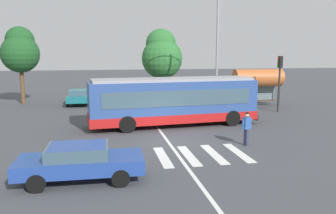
{
  "coord_description": "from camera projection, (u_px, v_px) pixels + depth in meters",
  "views": [
    {
      "loc": [
        -3.62,
        -17.08,
        4.61
      ],
      "look_at": [
        0.3,
        3.27,
        1.3
      ],
      "focal_mm": 36.02,
      "sensor_mm": 36.0,
      "label": 1
    }
  ],
  "objects": [
    {
      "name": "ground_plane",
      "position": [
        174.0,
        141.0,
        17.96
      ],
      "size": [
        160.0,
        160.0,
        0.0
      ],
      "primitive_type": "plane",
      "color": "#424449"
    },
    {
      "name": "city_transit_bus",
      "position": [
        174.0,
        101.0,
        21.53
      ],
      "size": [
        11.02,
        3.57,
        3.06
      ],
      "color": "black",
      "rests_on": "ground_plane"
    },
    {
      "name": "pedestrian_crossing_street",
      "position": [
        247.0,
        127.0,
        16.9
      ],
      "size": [
        0.56,
        0.37,
        1.72
      ],
      "color": "#333856",
      "rests_on": "ground_plane"
    },
    {
      "name": "foreground_sedan",
      "position": [
        80.0,
        161.0,
        12.19
      ],
      "size": [
        4.53,
        1.93,
        1.35
      ],
      "color": "black",
      "rests_on": "ground_plane"
    },
    {
      "name": "parked_car_teal",
      "position": [
        79.0,
        96.0,
        30.65
      ],
      "size": [
        1.91,
        4.52,
        1.35
      ],
      "color": "black",
      "rests_on": "ground_plane"
    },
    {
      "name": "parked_car_black",
      "position": [
        109.0,
        95.0,
        31.38
      ],
      "size": [
        1.99,
        4.56,
        1.35
      ],
      "color": "black",
      "rests_on": "ground_plane"
    },
    {
      "name": "parked_car_red",
      "position": [
        138.0,
        94.0,
        32.01
      ],
      "size": [
        2.02,
        4.57,
        1.35
      ],
      "color": "black",
      "rests_on": "ground_plane"
    },
    {
      "name": "parked_car_charcoal",
      "position": [
        166.0,
        94.0,
        32.34
      ],
      "size": [
        1.94,
        4.53,
        1.35
      ],
      "color": "black",
      "rests_on": "ground_plane"
    },
    {
      "name": "parked_car_white",
      "position": [
        193.0,
        94.0,
        32.49
      ],
      "size": [
        1.92,
        4.52,
        1.35
      ],
      "color": "black",
      "rests_on": "ground_plane"
    },
    {
      "name": "parked_car_silver",
      "position": [
        221.0,
        93.0,
        33.13
      ],
      "size": [
        1.93,
        4.53,
        1.35
      ],
      "color": "black",
      "rests_on": "ground_plane"
    },
    {
      "name": "traffic_light_far_corner",
      "position": [
        280.0,
        75.0,
        26.37
      ],
      "size": [
        0.33,
        0.32,
        4.4
      ],
      "color": "#28282B",
      "rests_on": "ground_plane"
    },
    {
      "name": "bus_stop_shelter",
      "position": [
        258.0,
        79.0,
        29.64
      ],
      "size": [
        4.37,
        1.54,
        3.25
      ],
      "color": "#28282B",
      "rests_on": "ground_plane"
    },
    {
      "name": "twin_arm_street_lamp",
      "position": [
        217.0,
        38.0,
        29.22
      ],
      "size": [
        5.08,
        0.32,
        9.64
      ],
      "color": "#939399",
      "rests_on": "ground_plane"
    },
    {
      "name": "background_tree_left",
      "position": [
        20.0,
        50.0,
        30.25
      ],
      "size": [
        3.38,
        3.38,
        7.01
      ],
      "color": "brown",
      "rests_on": "ground_plane"
    },
    {
      "name": "background_tree_right",
      "position": [
        162.0,
        54.0,
        37.85
      ],
      "size": [
        4.57,
        4.57,
        7.35
      ],
      "color": "brown",
      "rests_on": "ground_plane"
    },
    {
      "name": "crosswalk_painted_stripes",
      "position": [
        176.0,
        156.0,
        15.24
      ],
      "size": [
        6.45,
        3.12,
        0.01
      ],
      "color": "silver",
      "rests_on": "ground_plane"
    },
    {
      "name": "lane_center_line",
      "position": [
        161.0,
        132.0,
        19.83
      ],
      "size": [
        0.16,
        24.0,
        0.01
      ],
      "primitive_type": "cube",
      "color": "silver",
      "rests_on": "ground_plane"
    }
  ]
}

